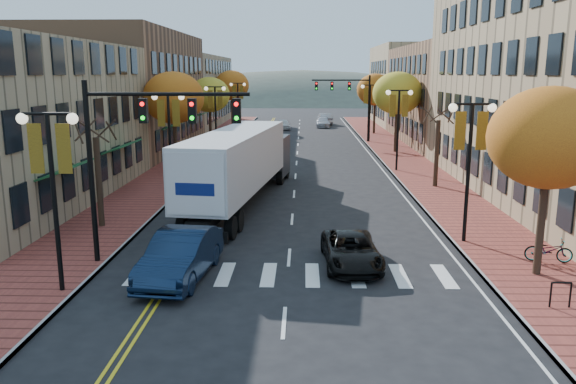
# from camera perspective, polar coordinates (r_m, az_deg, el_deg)

# --- Properties ---
(ground) EXTENTS (200.00, 200.00, 0.00)m
(ground) POSITION_cam_1_polar(r_m,az_deg,el_deg) (18.92, -0.20, -10.54)
(ground) COLOR black
(ground) RESTS_ON ground
(sidewalk_left) EXTENTS (4.00, 85.00, 0.15)m
(sidewalk_left) POSITION_cam_1_polar(r_m,az_deg,el_deg) (51.37, -9.18, 3.84)
(sidewalk_left) COLOR brown
(sidewalk_left) RESTS_ON ground
(sidewalk_right) EXTENTS (4.00, 85.00, 0.15)m
(sidewalk_right) POSITION_cam_1_polar(r_m,az_deg,el_deg) (51.18, 11.08, 3.74)
(sidewalk_right) COLOR brown
(sidewalk_right) RESTS_ON ground
(building_left_mid) EXTENTS (12.00, 24.00, 11.00)m
(building_left_mid) POSITION_cam_1_polar(r_m,az_deg,el_deg) (56.29, -16.85, 9.73)
(building_left_mid) COLOR brown
(building_left_mid) RESTS_ON ground
(building_left_far) EXTENTS (12.00, 26.00, 9.50)m
(building_left_far) POSITION_cam_1_polar(r_m,az_deg,el_deg) (80.43, -11.21, 10.02)
(building_left_far) COLOR #9E8966
(building_left_far) RESTS_ON ground
(building_right_mid) EXTENTS (15.00, 24.00, 10.00)m
(building_right_mid) POSITION_cam_1_polar(r_m,az_deg,el_deg) (62.15, 18.61, 9.33)
(building_right_mid) COLOR brown
(building_right_mid) RESTS_ON ground
(building_right_far) EXTENTS (15.00, 20.00, 11.00)m
(building_right_far) POSITION_cam_1_polar(r_m,az_deg,el_deg) (83.43, 14.23, 10.46)
(building_right_far) COLOR #9E8966
(building_right_far) RESTS_ON ground
(tree_left_a) EXTENTS (0.28, 0.28, 4.20)m
(tree_left_a) POSITION_cam_1_polar(r_m,az_deg,el_deg) (27.65, -18.66, 0.95)
(tree_left_a) COLOR #382619
(tree_left_a) RESTS_ON sidewalk_left
(tree_left_b) EXTENTS (4.48, 4.48, 7.21)m
(tree_left_b) POSITION_cam_1_polar(r_m,az_deg,el_deg) (42.58, -11.54, 9.35)
(tree_left_b) COLOR #382619
(tree_left_b) RESTS_ON sidewalk_left
(tree_left_c) EXTENTS (4.16, 4.16, 6.69)m
(tree_left_c) POSITION_cam_1_polar(r_m,az_deg,el_deg) (58.29, -7.98, 9.75)
(tree_left_c) COLOR #382619
(tree_left_c) RESTS_ON sidewalk_left
(tree_left_d) EXTENTS (4.61, 4.61, 7.42)m
(tree_left_d) POSITION_cam_1_polar(r_m,az_deg,el_deg) (76.08, -5.75, 10.72)
(tree_left_d) COLOR #382619
(tree_left_d) RESTS_ON sidewalk_left
(tree_right_a) EXTENTS (4.16, 4.16, 6.69)m
(tree_right_a) POSITION_cam_1_polar(r_m,az_deg,el_deg) (21.33, 25.02, 4.97)
(tree_right_a) COLOR #382619
(tree_right_a) RESTS_ON sidewalk_right
(tree_right_b) EXTENTS (0.28, 0.28, 4.20)m
(tree_right_b) POSITION_cam_1_polar(r_m,az_deg,el_deg) (36.80, 14.87, 3.80)
(tree_right_b) COLOR #382619
(tree_right_b) RESTS_ON sidewalk_right
(tree_right_c) EXTENTS (4.48, 4.48, 7.21)m
(tree_right_c) POSITION_cam_1_polar(r_m,az_deg,el_deg) (52.18, 11.05, 9.82)
(tree_right_c) COLOR #382619
(tree_right_c) RESTS_ON sidewalk_right
(tree_right_d) EXTENTS (4.35, 4.35, 7.00)m
(tree_right_d) POSITION_cam_1_polar(r_m,az_deg,el_deg) (68.02, 8.84, 10.23)
(tree_right_d) COLOR #382619
(tree_right_d) RESTS_ON sidewalk_right
(lamp_left_a) EXTENTS (1.96, 0.36, 6.05)m
(lamp_left_a) POSITION_cam_1_polar(r_m,az_deg,el_deg) (19.45, -22.90, 2.30)
(lamp_left_a) COLOR black
(lamp_left_a) RESTS_ON ground
(lamp_left_b) EXTENTS (1.96, 0.36, 6.05)m
(lamp_left_b) POSITION_cam_1_polar(r_m,az_deg,el_deg) (34.54, -11.99, 6.84)
(lamp_left_b) COLOR black
(lamp_left_b) RESTS_ON ground
(lamp_left_c) EXTENTS (1.96, 0.36, 6.05)m
(lamp_left_c) POSITION_cam_1_polar(r_m,az_deg,el_deg) (52.17, -7.39, 8.67)
(lamp_left_c) COLOR black
(lamp_left_c) RESTS_ON ground
(lamp_left_d) EXTENTS (1.96, 0.36, 6.05)m
(lamp_left_d) POSITION_cam_1_polar(r_m,az_deg,el_deg) (69.99, -5.11, 9.56)
(lamp_left_d) COLOR black
(lamp_left_d) RESTS_ON ground
(lamp_right_a) EXTENTS (1.96, 0.36, 6.05)m
(lamp_right_a) POSITION_cam_1_polar(r_m,az_deg,el_deg) (24.65, 18.01, 4.53)
(lamp_right_a) COLOR black
(lamp_right_a) RESTS_ON ground
(lamp_right_b) EXTENTS (1.96, 0.36, 6.05)m
(lamp_right_b) POSITION_cam_1_polar(r_m,az_deg,el_deg) (42.14, 11.17, 7.77)
(lamp_right_b) COLOR black
(lamp_right_b) RESTS_ON ground
(lamp_right_c) EXTENTS (1.96, 0.36, 6.05)m
(lamp_right_c) POSITION_cam_1_polar(r_m,az_deg,el_deg) (59.94, 8.33, 9.07)
(lamp_right_c) COLOR black
(lamp_right_c) RESTS_ON ground
(traffic_mast_near) EXTENTS (6.10, 0.35, 7.00)m
(traffic_mast_near) POSITION_cam_1_polar(r_m,az_deg,el_deg) (21.45, -14.80, 5.38)
(traffic_mast_near) COLOR black
(traffic_mast_near) RESTS_ON ground
(traffic_mast_far) EXTENTS (6.10, 0.34, 7.00)m
(traffic_mast_far) POSITION_cam_1_polar(r_m,az_deg,el_deg) (59.71, 6.39, 9.71)
(traffic_mast_far) COLOR black
(traffic_mast_far) RESTS_ON ground
(semi_truck) EXTENTS (4.90, 17.05, 4.21)m
(semi_truck) POSITION_cam_1_polar(r_m,az_deg,el_deg) (31.36, -4.66, 3.19)
(semi_truck) COLOR black
(semi_truck) RESTS_ON ground
(navy_sedan) EXTENTS (2.39, 5.38, 1.72)m
(navy_sedan) POSITION_cam_1_polar(r_m,az_deg,el_deg) (20.55, -10.86, -6.34)
(navy_sedan) COLOR #0C1A32
(navy_sedan) RESTS_ON ground
(black_suv) EXTENTS (2.26, 4.53, 1.23)m
(black_suv) POSITION_cam_1_polar(r_m,az_deg,el_deg) (21.67, 6.44, -5.90)
(black_suv) COLOR black
(black_suv) RESTS_ON ground
(car_far_white) EXTENTS (2.09, 4.08, 1.33)m
(car_far_white) POSITION_cam_1_polar(r_m,az_deg,el_deg) (73.49, -0.47, 6.88)
(car_far_white) COLOR silver
(car_far_white) RESTS_ON ground
(car_far_silver) EXTENTS (1.88, 4.55, 1.32)m
(car_far_silver) POSITION_cam_1_polar(r_m,az_deg,el_deg) (76.99, 3.56, 7.09)
(car_far_silver) COLOR #B5B3BC
(car_far_silver) RESTS_ON ground
(car_far_oncoming) EXTENTS (2.21, 4.91, 1.56)m
(car_far_oncoming) POSITION_cam_1_polar(r_m,az_deg,el_deg) (81.00, 3.76, 7.42)
(car_far_oncoming) COLOR #A8A8AF
(car_far_oncoming) RESTS_ON ground
(bicycle) EXTENTS (1.82, 0.92, 0.91)m
(bicycle) POSITION_cam_1_polar(r_m,az_deg,el_deg) (23.77, 24.96, -5.38)
(bicycle) COLOR gray
(bicycle) RESTS_ON sidewalk_right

